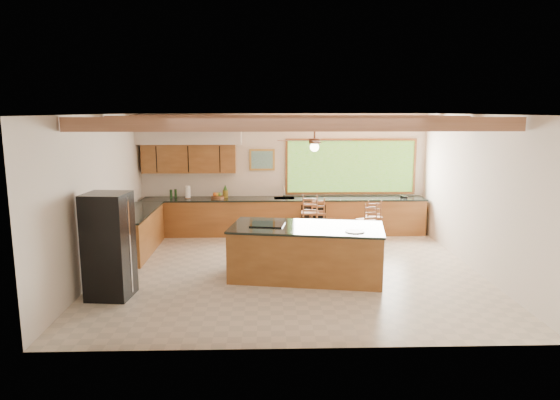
{
  "coord_description": "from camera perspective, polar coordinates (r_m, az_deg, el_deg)",
  "views": [
    {
      "loc": [
        -0.47,
        -9.31,
        3.06
      ],
      "look_at": [
        -0.17,
        0.8,
        1.25
      ],
      "focal_mm": 32.0,
      "sensor_mm": 36.0,
      "label": 1
    }
  ],
  "objects": [
    {
      "name": "ground",
      "position": [
        9.82,
        1.14,
        -8.03
      ],
      "size": [
        7.2,
        7.2,
        0.0
      ],
      "primitive_type": "plane",
      "color": "#BAAF9A",
      "rests_on": "ground"
    },
    {
      "name": "room_shell",
      "position": [
        10.01,
        0.03,
        5.28
      ],
      "size": [
        7.27,
        6.54,
        3.02
      ],
      "color": "beige",
      "rests_on": "ground"
    },
    {
      "name": "counter_run",
      "position": [
        12.12,
        -3.32,
        -2.24
      ],
      "size": [
        7.12,
        3.1,
        1.25
      ],
      "color": "brown",
      "rests_on": "ground"
    },
    {
      "name": "refrigerator",
      "position": [
        8.7,
        -18.96,
        -4.97
      ],
      "size": [
        0.75,
        0.73,
        1.75
      ],
      "rotation": [
        0.0,
        0.0,
        -0.1
      ],
      "color": "black",
      "rests_on": "ground"
    },
    {
      "name": "bar_stool_c",
      "position": [
        11.36,
        9.92,
        -2.42
      ],
      "size": [
        0.48,
        0.48,
        1.05
      ],
      "rotation": [
        0.0,
        0.0,
        0.34
      ],
      "color": "brown",
      "rests_on": "ground"
    },
    {
      "name": "island",
      "position": [
        9.32,
        3.04,
        -5.91
      ],
      "size": [
        2.97,
        1.77,
        0.99
      ],
      "rotation": [
        0.0,
        0.0,
        -0.17
      ],
      "color": "brown",
      "rests_on": "ground"
    },
    {
      "name": "bar_stool_b",
      "position": [
        11.8,
        3.48,
        -1.56
      ],
      "size": [
        0.44,
        0.44,
        1.13
      ],
      "rotation": [
        0.0,
        0.0,
        -0.09
      ],
      "color": "brown",
      "rests_on": "ground"
    },
    {
      "name": "bar_stool_a",
      "position": [
        12.03,
        4.25,
        -1.63
      ],
      "size": [
        0.4,
        0.4,
        1.03
      ],
      "rotation": [
        0.0,
        0.0,
        0.08
      ],
      "color": "brown",
      "rests_on": "ground"
    },
    {
      "name": "bar_stool_d",
      "position": [
        11.83,
        10.68,
        -1.97
      ],
      "size": [
        0.41,
        0.41,
        1.04
      ],
      "rotation": [
        0.0,
        0.0,
        -0.1
      ],
      "color": "brown",
      "rests_on": "ground"
    }
  ]
}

